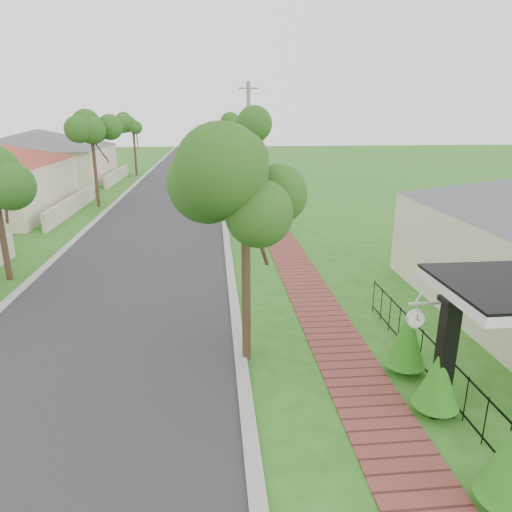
{
  "coord_description": "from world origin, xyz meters",
  "views": [
    {
      "loc": [
        0.1,
        -8.6,
        5.84
      ],
      "look_at": [
        1.38,
        5.24,
        1.5
      ],
      "focal_mm": 32.0,
      "sensor_mm": 36.0,
      "label": 1
    }
  ],
  "objects_px": {
    "utility_pole": "(249,147)",
    "station_clock": "(416,317)",
    "porch_post": "(444,363)",
    "near_tree": "(245,199)",
    "parked_car_red": "(209,185)",
    "parked_car_white": "(212,167)"
  },
  "relations": [
    {
      "from": "utility_pole",
      "to": "parked_car_red",
      "type": "bearing_deg",
      "value": 111.27
    },
    {
      "from": "utility_pole",
      "to": "station_clock",
      "type": "bearing_deg",
      "value": -85.11
    },
    {
      "from": "utility_pole",
      "to": "near_tree",
      "type": "bearing_deg",
      "value": -94.64
    },
    {
      "from": "porch_post",
      "to": "near_tree",
      "type": "distance_m",
      "value": 5.36
    },
    {
      "from": "parked_car_red",
      "to": "station_clock",
      "type": "height_order",
      "value": "station_clock"
    },
    {
      "from": "near_tree",
      "to": "parked_car_white",
      "type": "bearing_deg",
      "value": 91.31
    },
    {
      "from": "parked_car_red",
      "to": "near_tree",
      "type": "distance_m",
      "value": 25.27
    },
    {
      "from": "parked_car_white",
      "to": "parked_car_red",
      "type": "bearing_deg",
      "value": -82.29
    },
    {
      "from": "parked_car_red",
      "to": "parked_car_white",
      "type": "relative_size",
      "value": 0.94
    },
    {
      "from": "porch_post",
      "to": "utility_pole",
      "type": "xyz_separation_m",
      "value": [
        -2.25,
        21.0,
        2.78
      ]
    },
    {
      "from": "utility_pole",
      "to": "station_clock",
      "type": "height_order",
      "value": "utility_pole"
    },
    {
      "from": "parked_car_white",
      "to": "utility_pole",
      "type": "height_order",
      "value": "utility_pole"
    },
    {
      "from": "near_tree",
      "to": "utility_pole",
      "type": "xyz_separation_m",
      "value": [
        1.5,
        18.5,
        -0.12
      ]
    },
    {
      "from": "porch_post",
      "to": "station_clock",
      "type": "distance_m",
      "value": 1.04
    },
    {
      "from": "utility_pole",
      "to": "porch_post",
      "type": "bearing_deg",
      "value": -83.88
    },
    {
      "from": "porch_post",
      "to": "parked_car_white",
      "type": "relative_size",
      "value": 0.63
    },
    {
      "from": "near_tree",
      "to": "station_clock",
      "type": "bearing_deg",
      "value": -32.77
    },
    {
      "from": "parked_car_red",
      "to": "near_tree",
      "type": "xyz_separation_m",
      "value": [
        1.04,
        -25.02,
        3.39
      ]
    },
    {
      "from": "utility_pole",
      "to": "station_clock",
      "type": "distance_m",
      "value": 20.77
    },
    {
      "from": "porch_post",
      "to": "parked_car_white",
      "type": "distance_m",
      "value": 40.37
    },
    {
      "from": "porch_post",
      "to": "near_tree",
      "type": "xyz_separation_m",
      "value": [
        -3.75,
        2.5,
        2.9
      ]
    },
    {
      "from": "parked_car_white",
      "to": "station_clock",
      "type": "bearing_deg",
      "value": -75.55
    }
  ]
}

